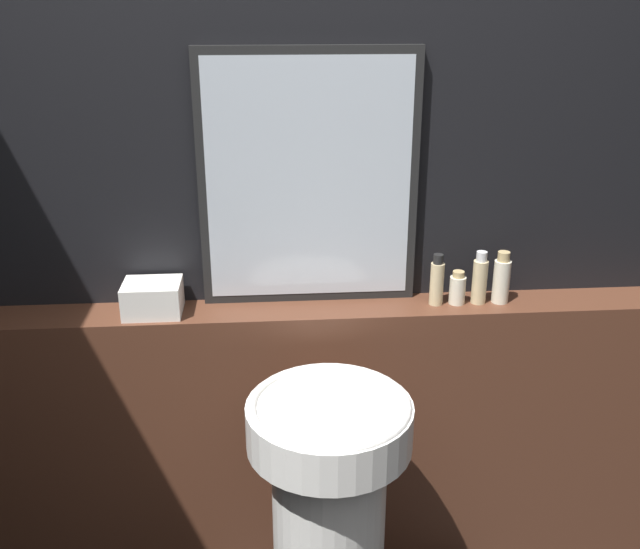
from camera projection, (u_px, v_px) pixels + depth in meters
wall_back at (305, 205)px, 2.17m from camera, size 8.00×0.06×2.50m
vanity_counter at (308, 440)px, 2.35m from camera, size 2.46×0.17×0.96m
pedestal_sink at (329, 520)px, 1.97m from camera, size 0.44×0.44×0.87m
mirror at (309, 180)px, 2.10m from camera, size 0.65×0.03×0.76m
towel_stack at (153, 298)px, 2.12m from camera, size 0.17×0.14×0.10m
shampoo_bottle at (437, 281)px, 2.17m from camera, size 0.04×0.04×0.16m
conditioner_bottle at (457, 289)px, 2.19m from camera, size 0.05×0.05×0.11m
lotion_bottle at (480, 279)px, 2.18m from camera, size 0.05×0.05×0.17m
body_wash_bottle at (501, 279)px, 2.19m from camera, size 0.05×0.05×0.16m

